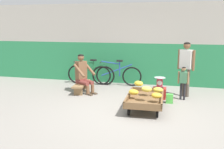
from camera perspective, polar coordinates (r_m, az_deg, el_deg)
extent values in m
plane|color=gray|center=(5.96, 4.03, -8.68)|extent=(80.00, 80.00, 0.00)
cube|color=#287F4C|center=(8.85, 7.64, 2.41)|extent=(16.00, 0.30, 1.39)
cube|color=#A8A399|center=(8.75, 7.87, 11.18)|extent=(16.00, 0.30, 1.31)
cube|color=brown|center=(6.25, 7.33, -5.53)|extent=(0.88, 1.46, 0.05)
cube|color=brown|center=(6.27, 3.69, -4.69)|extent=(0.08, 1.44, 0.10)
cube|color=brown|center=(6.21, 11.04, -5.03)|extent=(0.08, 1.44, 0.10)
cube|color=brown|center=(6.90, 7.85, -3.30)|extent=(0.84, 0.06, 0.10)
cube|color=brown|center=(5.56, 6.71, -6.82)|extent=(0.84, 0.06, 0.10)
cylinder|color=black|center=(6.80, 5.02, -5.38)|extent=(0.06, 0.18, 0.18)
cylinder|color=black|center=(6.76, 10.35, -5.63)|extent=(0.06, 0.18, 0.18)
cylinder|color=black|center=(5.85, 3.75, -8.12)|extent=(0.06, 0.18, 0.18)
cylinder|color=black|center=(5.80, 9.99, -8.45)|extent=(0.06, 0.18, 0.18)
ellipsoid|color=gold|center=(6.46, 7.59, -3.25)|extent=(0.25, 0.19, 0.13)
ellipsoid|color=gold|center=(6.16, 4.80, -3.89)|extent=(0.28, 0.23, 0.13)
ellipsoid|color=gold|center=(5.94, 9.83, -4.60)|extent=(0.26, 0.21, 0.13)
ellipsoid|color=gold|center=(6.44, 10.14, -3.36)|extent=(0.24, 0.18, 0.13)
ellipsoid|color=gold|center=(6.46, 5.91, -1.98)|extent=(0.30, 0.28, 0.13)
ellipsoid|color=yellow|center=(5.95, 7.65, -3.22)|extent=(0.26, 0.21, 0.13)
cube|color=olive|center=(7.83, -6.77, -2.05)|extent=(0.41, 1.13, 0.05)
cube|color=olive|center=(8.22, -6.08, -2.36)|extent=(0.25, 0.10, 0.22)
cube|color=olive|center=(7.50, -7.48, -3.71)|extent=(0.25, 0.10, 0.22)
cylinder|color=brown|center=(7.61, -4.33, -3.23)|extent=(0.10, 0.10, 0.27)
cube|color=#4C3D2D|center=(7.60, -4.02, -4.15)|extent=(0.24, 0.19, 0.04)
cylinder|color=brown|center=(7.72, -5.33, -1.64)|extent=(0.41, 0.31, 0.13)
cylinder|color=brown|center=(7.50, -5.36, -3.47)|extent=(0.10, 0.10, 0.27)
cube|color=#4C3D2D|center=(7.48, -5.05, -4.40)|extent=(0.24, 0.19, 0.04)
cylinder|color=brown|center=(7.60, -6.36, -1.85)|extent=(0.41, 0.31, 0.13)
cube|color=brown|center=(7.81, -6.79, -1.37)|extent=(0.33, 0.35, 0.14)
cube|color=brown|center=(7.74, -6.84, 1.02)|extent=(0.32, 0.37, 0.52)
cylinder|color=brown|center=(7.74, -4.95, 1.25)|extent=(0.44, 0.30, 0.36)
cylinder|color=brown|center=(7.49, -7.27, 0.87)|extent=(0.44, 0.30, 0.36)
sphere|color=brown|center=(7.69, -6.91, 3.77)|extent=(0.19, 0.19, 0.19)
ellipsoid|color=black|center=(7.68, -6.91, 4.15)|extent=(0.17, 0.17, 0.09)
cube|color=red|center=(7.21, 10.41, -4.07)|extent=(0.36, 0.28, 0.30)
cylinder|color=#28282D|center=(7.17, 10.45, -2.80)|extent=(0.20, 0.20, 0.03)
cube|color=#C6384C|center=(7.14, 10.49, -1.75)|extent=(0.16, 0.10, 0.24)
cylinder|color=white|center=(7.09, 10.46, -1.84)|extent=(0.13, 0.01, 0.13)
cylinder|color=#B2B5BA|center=(7.11, 10.53, -0.69)|extent=(0.30, 0.30, 0.01)
torus|color=black|center=(8.94, -7.80, 0.07)|extent=(0.64, 0.05, 0.64)
torus|color=black|center=(8.63, -1.49, -0.24)|extent=(0.64, 0.05, 0.64)
cylinder|color=#236B3D|center=(8.74, -4.72, 1.20)|extent=(1.03, 0.04, 0.43)
cylinder|color=#236B3D|center=(8.70, -4.10, 1.44)|extent=(0.04, 0.04, 0.48)
cylinder|color=#236B3D|center=(8.76, -6.02, 2.80)|extent=(0.61, 0.04, 0.12)
cube|color=black|center=(8.66, -4.13, 3.20)|extent=(0.20, 0.10, 0.05)
cylinder|color=black|center=(8.87, -7.88, 2.98)|extent=(0.03, 0.48, 0.03)
torus|color=black|center=(8.65, -2.33, -0.22)|extent=(0.64, 0.10, 0.64)
torus|color=black|center=(8.51, 4.42, -0.43)|extent=(0.64, 0.10, 0.64)
cylinder|color=#234299|center=(8.53, 1.03, 0.99)|extent=(1.03, 0.12, 0.43)
cylinder|color=#234299|center=(8.51, 1.69, 1.24)|extent=(0.04, 0.04, 0.48)
cylinder|color=#234299|center=(8.52, -0.33, 2.62)|extent=(0.62, 0.09, 0.12)
cube|color=black|center=(8.46, 1.71, 3.04)|extent=(0.21, 0.12, 0.05)
cylinder|color=black|center=(8.57, -2.35, 2.80)|extent=(0.07, 0.48, 0.03)
cylinder|color=brown|center=(7.51, 16.39, -1.78)|extent=(0.10, 0.10, 0.80)
cylinder|color=brown|center=(7.57, 15.27, -1.62)|extent=(0.10, 0.10, 0.80)
cube|color=silver|center=(7.42, 16.10, 3.27)|extent=(0.37, 0.32, 0.52)
cylinder|color=brown|center=(7.35, 17.59, 2.96)|extent=(0.07, 0.07, 0.56)
cylinder|color=brown|center=(7.51, 14.61, 3.28)|extent=(0.07, 0.07, 0.56)
sphere|color=brown|center=(7.38, 16.25, 6.16)|extent=(0.19, 0.19, 0.19)
ellipsoid|color=black|center=(7.38, 16.27, 6.56)|extent=(0.17, 0.17, 0.09)
cylinder|color=#232328|center=(7.20, 15.70, -3.64)|extent=(0.06, 0.06, 0.47)
cylinder|color=#232328|center=(7.22, 14.97, -3.58)|extent=(0.06, 0.06, 0.47)
cube|color=#427A56|center=(7.13, 15.49, -0.61)|extent=(0.20, 0.15, 0.30)
cylinder|color=#9E704C|center=(7.11, 16.46, -0.78)|extent=(0.04, 0.04, 0.33)
cylinder|color=#9E704C|center=(7.14, 14.52, -0.63)|extent=(0.04, 0.04, 0.33)
sphere|color=#9E704C|center=(7.08, 15.59, 1.18)|extent=(0.11, 0.11, 0.11)
ellipsoid|color=black|center=(7.08, 15.60, 1.43)|extent=(0.10, 0.10, 0.05)
cube|color=green|center=(6.86, 12.59, -5.22)|extent=(0.18, 0.12, 0.24)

